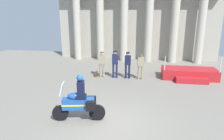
% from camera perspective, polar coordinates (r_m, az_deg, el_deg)
% --- Properties ---
extents(ground_plane, '(28.00, 28.00, 0.00)m').
position_cam_1_polar(ground_plane, '(8.33, -1.48, -14.30)').
color(ground_plane, gray).
extents(colonnade_backdrop, '(14.09, 1.50, 7.21)m').
position_cam_1_polar(colonnade_backdrop, '(18.40, 6.88, 14.38)').
color(colonnade_backdrop, '#A49F91').
rests_on(colonnade_backdrop, ground_plane).
extents(reviewing_stand, '(3.42, 1.92, 1.55)m').
position_cam_1_polar(reviewing_stand, '(14.20, 20.49, -1.03)').
color(reviewing_stand, '#B21E23').
rests_on(reviewing_stand, ground_plane).
extents(officer_in_row_0, '(0.41, 0.27, 1.70)m').
position_cam_1_polar(officer_in_row_0, '(13.42, -2.77, 2.10)').
color(officer_in_row_0, gray).
rests_on(officer_in_row_0, ground_plane).
extents(officer_in_row_1, '(0.41, 0.27, 1.77)m').
position_cam_1_polar(officer_in_row_1, '(13.29, 0.84, 2.18)').
color(officer_in_row_1, '#191E42').
rests_on(officer_in_row_1, ground_plane).
extents(officer_in_row_2, '(0.41, 0.27, 1.71)m').
position_cam_1_polar(officer_in_row_2, '(13.22, 4.34, 1.91)').
color(officer_in_row_2, '#141938').
rests_on(officer_in_row_2, ground_plane).
extents(officer_in_row_3, '(0.41, 0.27, 1.67)m').
position_cam_1_polar(officer_in_row_3, '(13.09, 7.92, 1.54)').
color(officer_in_row_3, gray).
rests_on(officer_in_row_3, ground_plane).
extents(motorcycle_with_rider, '(2.08, 0.79, 1.90)m').
position_cam_1_polar(motorcycle_with_rider, '(8.24, -8.78, -8.63)').
color(motorcycle_with_rider, black).
rests_on(motorcycle_with_rider, ground_plane).
extents(briefcase_on_ground, '(0.10, 0.32, 0.36)m').
position_cam_1_polar(briefcase_on_ground, '(13.80, -4.35, -1.09)').
color(briefcase_on_ground, brown).
rests_on(briefcase_on_ground, ground_plane).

